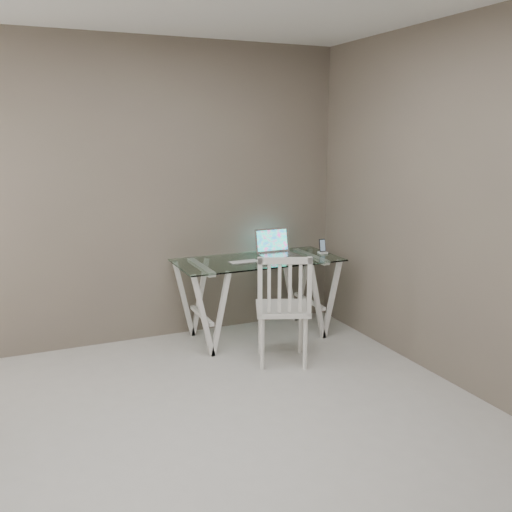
{
  "coord_description": "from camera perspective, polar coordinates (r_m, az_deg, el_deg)",
  "views": [
    {
      "loc": [
        -1.02,
        -2.81,
        1.88
      ],
      "look_at": [
        0.9,
        1.55,
        0.85
      ],
      "focal_mm": 40.0,
      "sensor_mm": 36.0,
      "label": 1
    }
  ],
  "objects": [
    {
      "name": "desk",
      "position": [
        5.31,
        0.17,
        -4.16
      ],
      "size": [
        1.5,
        0.7,
        0.75
      ],
      "color": "silver",
      "rests_on": "ground"
    },
    {
      "name": "keyboard",
      "position": [
        5.1,
        -1.22,
        -0.59
      ],
      "size": [
        0.27,
        0.12,
        0.01
      ],
      "primitive_type": "cube",
      "color": "silver",
      "rests_on": "desk"
    },
    {
      "name": "laptop",
      "position": [
        5.4,
        1.99,
        0.71
      ],
      "size": [
        0.35,
        0.29,
        0.24
      ],
      "color": "#B7B7BC",
      "rests_on": "desk"
    },
    {
      "name": "mouse",
      "position": [
        5.04,
        0.67,
        -0.57
      ],
      "size": [
        0.12,
        0.07,
        0.04
      ],
      "primitive_type": "ellipsoid",
      "color": "white",
      "rests_on": "desk"
    },
    {
      "name": "phone_dock",
      "position": [
        5.51,
        6.67,
        0.66
      ],
      "size": [
        0.07,
        0.07,
        0.14
      ],
      "color": "white",
      "rests_on": "desk"
    },
    {
      "name": "chair",
      "position": [
        4.64,
        2.74,
        -4.87
      ],
      "size": [
        0.56,
        0.56,
        0.94
      ],
      "rotation": [
        0.0,
        0.0,
        -0.38
      ],
      "color": "silver",
      "rests_on": "ground"
    },
    {
      "name": "room",
      "position": [
        2.99,
        -5.14,
        9.03
      ],
      "size": [
        4.5,
        4.52,
        2.71
      ],
      "color": "#B4B2AC",
      "rests_on": "ground"
    }
  ]
}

